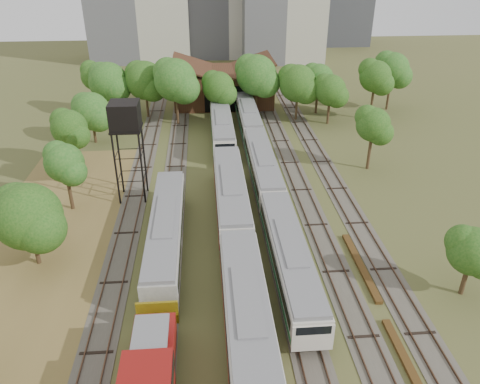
{
  "coord_description": "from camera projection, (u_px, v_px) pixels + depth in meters",
  "views": [
    {
      "loc": [
        -4.34,
        -19.72,
        23.79
      ],
      "look_at": [
        -1.13,
        20.41,
        2.5
      ],
      "focal_mm": 35.0,
      "sensor_mm": 36.0,
      "label": 1
    }
  ],
  "objects": [
    {
      "name": "old_grey_coach",
      "position": [
        166.0,
        231.0,
        40.51
      ],
      "size": [
        2.75,
        18.0,
        3.39
      ],
      "color": "black",
      "rests_on": "ground"
    },
    {
      "name": "water_tower",
      "position": [
        125.0,
        119.0,
        45.75
      ],
      "size": [
        3.01,
        3.01,
        10.41
      ],
      "color": "black",
      "rests_on": "ground"
    },
    {
      "name": "tree_band_right",
      "position": [
        364.0,
        124.0,
        55.7
      ],
      "size": [
        5.08,
        43.19,
        7.53
      ],
      "color": "#382616",
      "rests_on": "ground"
    },
    {
      "name": "tracks",
      "position": [
        241.0,
        192.0,
        50.77
      ],
      "size": [
        24.6,
        80.0,
        0.19
      ],
      "color": "#4C473D",
      "rests_on": "ground"
    },
    {
      "name": "tree_band_left",
      "position": [
        45.0,
        170.0,
        44.0
      ],
      "size": [
        7.02,
        67.44,
        8.09
      ],
      "color": "#382616",
      "rests_on": "ground"
    },
    {
      "name": "tree_band_far",
      "position": [
        238.0,
        79.0,
        70.1
      ],
      "size": [
        49.69,
        10.39,
        9.7
      ],
      "color": "#382616",
      "rests_on": "ground"
    },
    {
      "name": "ground",
      "position": [
        285.0,
        381.0,
        28.81
      ],
      "size": [
        240.0,
        240.0,
        0.0
      ],
      "primitive_type": "plane",
      "color": "#475123",
      "rests_on": "ground"
    },
    {
      "name": "rail_pile_near",
      "position": [
        409.0,
        367.0,
        29.6
      ],
      "size": [
        0.55,
        8.3,
        0.28
      ],
      "primitive_type": "cube",
      "color": "#523617",
      "rests_on": "ground"
    },
    {
      "name": "maintenance_shed",
      "position": [
        223.0,
        86.0,
        78.46
      ],
      "size": [
        16.45,
        11.55,
        7.58
      ],
      "color": "#3D2716",
      "rests_on": "ground"
    },
    {
      "name": "dry_grass_patch",
      "position": [
        26.0,
        308.0,
        34.58
      ],
      "size": [
        14.0,
        60.0,
        0.04
      ],
      "primitive_type": "cube",
      "color": "brown",
      "rests_on": "ground"
    },
    {
      "name": "shunter_locomotive",
      "position": [
        151.0,
        369.0,
        27.37
      ],
      "size": [
        2.88,
        8.1,
        3.78
      ],
      "color": "black",
      "rests_on": "ground"
    },
    {
      "name": "railcar_green_set",
      "position": [
        263.0,
        167.0,
        52.44
      ],
      "size": [
        2.73,
        52.08,
        3.37
      ],
      "color": "black",
      "rests_on": "ground"
    },
    {
      "name": "rail_pile_far",
      "position": [
        361.0,
        266.0,
        38.92
      ],
      "size": [
        0.57,
        9.19,
        0.3
      ],
      "primitive_type": "cube",
      "color": "#523617",
      "rests_on": "ground"
    },
    {
      "name": "railcar_red_set",
      "position": [
        238.0,
        246.0,
        38.37
      ],
      "size": [
        2.99,
        34.58,
        3.7
      ],
      "color": "black",
      "rests_on": "ground"
    },
    {
      "name": "railcar_rear",
      "position": [
        222.0,
        129.0,
        63.09
      ],
      "size": [
        2.84,
        16.08,
        3.51
      ],
      "color": "black",
      "rests_on": "ground"
    }
  ]
}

